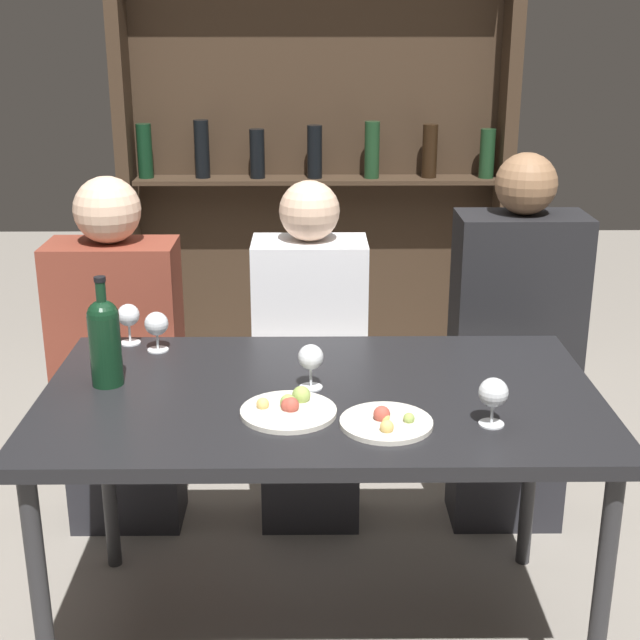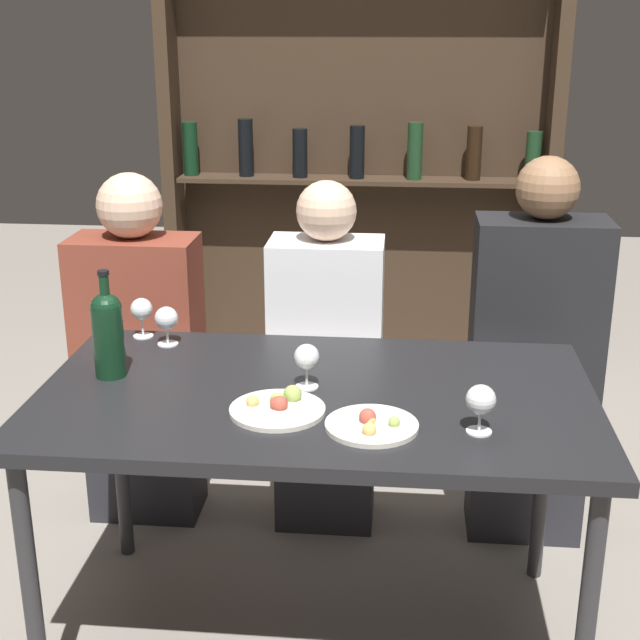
{
  "view_description": "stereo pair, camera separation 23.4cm",
  "coord_description": "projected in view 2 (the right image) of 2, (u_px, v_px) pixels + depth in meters",
  "views": [
    {
      "loc": [
        -0.02,
        -2.09,
        1.65
      ],
      "look_at": [
        0.0,
        0.12,
        0.9
      ],
      "focal_mm": 50.0,
      "sensor_mm": 36.0,
      "label": 1
    },
    {
      "loc": [
        0.21,
        -2.08,
        1.65
      ],
      "look_at": [
        0.0,
        0.12,
        0.9
      ],
      "focal_mm": 50.0,
      "sensor_mm": 36.0,
      "label": 2
    }
  ],
  "objects": [
    {
      "name": "ground_plane",
      "position": [
        316.0,
        634.0,
        2.51
      ],
      "size": [
        10.0,
        10.0,
        0.0
      ],
      "primitive_type": "plane",
      "color": "gray"
    },
    {
      "name": "dining_table",
      "position": [
        315.0,
        413.0,
        2.29
      ],
      "size": [
        1.42,
        0.82,
        0.75
      ],
      "color": "black",
      "rests_on": "ground_plane"
    },
    {
      "name": "wine_rack_wall",
      "position": [
        359.0,
        142.0,
        4.03
      ],
      "size": [
        1.77,
        0.21,
        2.17
      ],
      "color": "#38281C",
      "rests_on": "ground_plane"
    },
    {
      "name": "wine_bottle",
      "position": [
        108.0,
        331.0,
        2.33
      ],
      "size": [
        0.08,
        0.08,
        0.29
      ],
      "color": "black",
      "rests_on": "dining_table"
    },
    {
      "name": "wine_glass_0",
      "position": [
        142.0,
        310.0,
        2.63
      ],
      "size": [
        0.07,
        0.07,
        0.12
      ],
      "color": "silver",
      "rests_on": "dining_table"
    },
    {
      "name": "wine_glass_1",
      "position": [
        166.0,
        319.0,
        2.57
      ],
      "size": [
        0.07,
        0.07,
        0.12
      ],
      "color": "silver",
      "rests_on": "dining_table"
    },
    {
      "name": "wine_glass_2",
      "position": [
        307.0,
        358.0,
        2.27
      ],
      "size": [
        0.07,
        0.07,
        0.12
      ],
      "color": "silver",
      "rests_on": "dining_table"
    },
    {
      "name": "wine_glass_3",
      "position": [
        481.0,
        401.0,
        2.02
      ],
      "size": [
        0.07,
        0.07,
        0.12
      ],
      "color": "silver",
      "rests_on": "dining_table"
    },
    {
      "name": "food_plate_0",
      "position": [
        278.0,
        407.0,
        2.15
      ],
      "size": [
        0.23,
        0.23,
        0.05
      ],
      "color": "silver",
      "rests_on": "dining_table"
    },
    {
      "name": "food_plate_1",
      "position": [
        372.0,
        425.0,
        2.06
      ],
      "size": [
        0.22,
        0.22,
        0.04
      ],
      "color": "silver",
      "rests_on": "dining_table"
    },
    {
      "name": "seated_person_left",
      "position": [
        140.0,
        361.0,
        2.97
      ],
      "size": [
        0.41,
        0.22,
        1.19
      ],
      "color": "#26262B",
      "rests_on": "ground_plane"
    },
    {
      "name": "seated_person_center",
      "position": [
        326.0,
        370.0,
        2.92
      ],
      "size": [
        0.36,
        0.22,
        1.18
      ],
      "color": "#26262B",
      "rests_on": "ground_plane"
    },
    {
      "name": "seated_person_right",
      "position": [
        533.0,
        366.0,
        2.85
      ],
      "size": [
        0.41,
        0.22,
        1.26
      ],
      "color": "#26262B",
      "rests_on": "ground_plane"
    }
  ]
}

